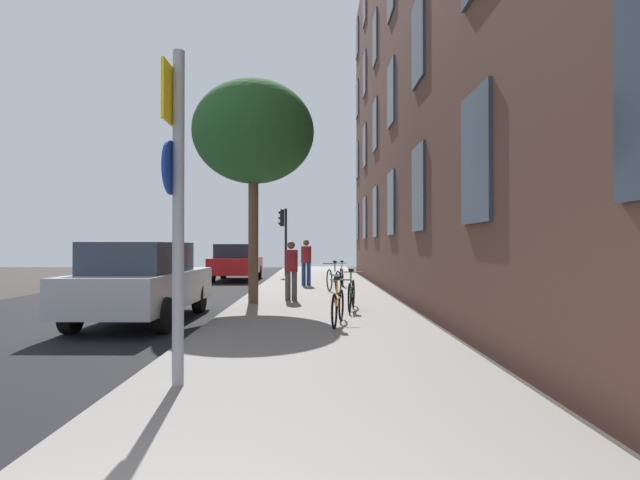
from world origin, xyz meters
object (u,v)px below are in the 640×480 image
sign_post (176,192)px  bicycle_2 (334,280)px  bicycle_0 (338,306)px  car_0 (143,281)px  car_1 (237,262)px  tree_near (254,133)px  pedestrian_0 (291,267)px  bicycle_1 (351,293)px  pedestrian_1 (306,259)px  traffic_light (284,229)px  bicycle_3 (342,276)px

sign_post → bicycle_2: sign_post is taller
bicycle_0 → car_0: (-3.92, 1.11, 0.37)m
sign_post → car_1: size_ratio=0.81×
tree_near → bicycle_0: 5.63m
pedestrian_0 → tree_near: bearing=-147.0°
bicycle_1 → pedestrian_1: bearing=99.2°
bicycle_2 → pedestrian_0: size_ratio=1.13×
bicycle_2 → pedestrian_0: bearing=-118.3°
traffic_light → tree_near: (-0.05, -11.64, 2.07)m
car_1 → bicycle_2: bearing=-60.2°
bicycle_0 → tree_near: bearing=119.2°
bicycle_0 → bicycle_1: bicycle_1 is taller
bicycle_0 → traffic_light: bearing=97.2°
pedestrian_0 → car_0: pedestrian_0 is taller
sign_post → bicycle_3: (2.41, 13.02, -1.65)m
traffic_light → car_1: bearing=-139.9°
traffic_light → pedestrian_0: bearing=-85.5°
tree_near → bicycle_1: 4.77m
sign_post → bicycle_2: bearing=78.9°
sign_post → bicycle_0: 4.71m
sign_post → pedestrian_1: sign_post is taller
pedestrian_0 → pedestrian_1: size_ratio=0.94×
sign_post → bicycle_2: 10.68m
car_1 → pedestrian_1: bearing=-53.4°
sign_post → car_1: bearing=96.7°
sign_post → bicycle_1: 6.80m
car_0 → bicycle_3: bearing=60.5°
car_0 → bicycle_2: bearing=52.1°
pedestrian_1 → pedestrian_0: bearing=-93.5°
bicycle_3 → pedestrian_1: bearing=172.0°
bicycle_0 → pedestrian_0: size_ratio=0.99×
sign_post → traffic_light: (-0.05, 19.16, 0.22)m
traffic_light → bicycle_2: traffic_light is taller
bicycle_3 → car_0: size_ratio=0.37×
tree_near → pedestrian_1: size_ratio=3.37×
tree_near → pedestrian_1: (1.24, 5.68, -3.34)m
pedestrian_1 → car_0: 8.69m
traffic_light → car_0: 14.26m
tree_near → bicycle_1: (2.37, -1.32, -3.93)m
bicycle_0 → car_1: car_1 is taller
tree_near → bicycle_2: size_ratio=3.19×
sign_post → pedestrian_0: (0.82, 8.11, -1.11)m
pedestrian_1 → sign_post: bearing=-94.9°
traffic_light → pedestrian_1: (1.18, -5.96, -1.27)m
tree_near → pedestrian_1: 6.70m
traffic_light → pedestrian_0: traffic_light is taller
sign_post → pedestrian_0: 8.23m
tree_near → bicycle_3: 7.22m
bicycle_0 → car_0: car_0 is taller
pedestrian_0 → sign_post: bearing=-95.8°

